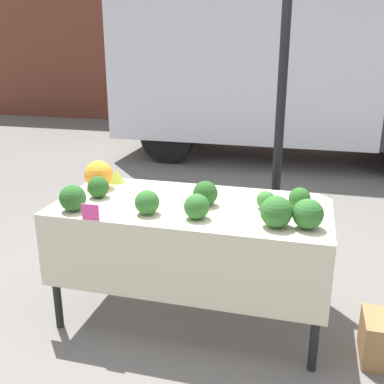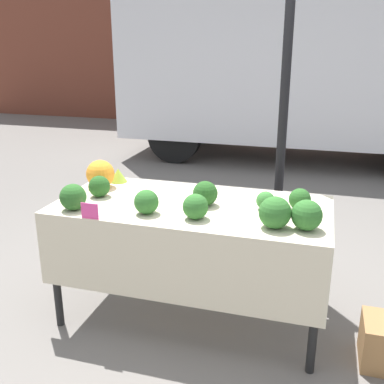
# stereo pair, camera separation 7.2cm
# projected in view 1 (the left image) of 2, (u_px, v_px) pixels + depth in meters

# --- Properties ---
(ground_plane) EXTENTS (40.00, 40.00, 0.00)m
(ground_plane) POSITION_uv_depth(u_px,v_px,m) (192.00, 314.00, 3.11)
(ground_plane) COLOR slate
(building_facade) EXTENTS (16.00, 0.60, 5.16)m
(building_facade) POSITION_uv_depth(u_px,v_px,m) (287.00, 5.00, 9.58)
(building_facade) COLOR brown
(building_facade) RESTS_ON ground_plane
(tent_pole) EXTENTS (0.07, 0.07, 2.44)m
(tent_pole) POSITION_uv_depth(u_px,v_px,m) (280.00, 122.00, 3.39)
(tent_pole) COLOR black
(tent_pole) RESTS_ON ground_plane
(parked_truck) EXTENTS (5.17, 1.93, 2.83)m
(parked_truck) POSITION_uv_depth(u_px,v_px,m) (275.00, 62.00, 6.98)
(parked_truck) COLOR silver
(parked_truck) RESTS_ON ground_plane
(market_table) EXTENTS (1.73, 0.85, 0.81)m
(market_table) POSITION_uv_depth(u_px,v_px,m) (189.00, 222.00, 2.83)
(market_table) COLOR beige
(market_table) RESTS_ON ground_plane
(orange_cauliflower) EXTENTS (0.20, 0.20, 0.20)m
(orange_cauliflower) POSITION_uv_depth(u_px,v_px,m) (99.00, 175.00, 3.14)
(orange_cauliflower) COLOR orange
(orange_cauliflower) RESTS_ON market_table
(romanesco_head) EXTENTS (0.13, 0.13, 0.10)m
(romanesco_head) POSITION_uv_depth(u_px,v_px,m) (116.00, 176.00, 3.28)
(romanesco_head) COLOR #93B238
(romanesco_head) RESTS_ON market_table
(broccoli_head_0) EXTENTS (0.12, 0.12, 0.12)m
(broccoli_head_0) POSITION_uv_depth(u_px,v_px,m) (266.00, 200.00, 2.76)
(broccoli_head_0) COLOR #387533
(broccoli_head_0) RESTS_ON market_table
(broccoli_head_1) EXTENTS (0.15, 0.15, 0.15)m
(broccoli_head_1) POSITION_uv_depth(u_px,v_px,m) (147.00, 202.00, 2.66)
(broccoli_head_1) COLOR #2D6628
(broccoli_head_1) RESTS_ON market_table
(broccoli_head_2) EXTENTS (0.18, 0.18, 0.18)m
(broccoli_head_2) POSITION_uv_depth(u_px,v_px,m) (276.00, 212.00, 2.47)
(broccoli_head_2) COLOR #2D6628
(broccoli_head_2) RESTS_ON market_table
(broccoli_head_3) EXTENTS (0.17, 0.17, 0.17)m
(broccoli_head_3) POSITION_uv_depth(u_px,v_px,m) (308.00, 214.00, 2.45)
(broccoli_head_3) COLOR #2D6628
(broccoli_head_3) RESTS_ON market_table
(broccoli_head_4) EXTENTS (0.16, 0.16, 0.16)m
(broccoli_head_4) POSITION_uv_depth(u_px,v_px,m) (73.00, 198.00, 2.72)
(broccoli_head_4) COLOR #285B23
(broccoli_head_4) RESTS_ON market_table
(broccoli_head_5) EXTENTS (0.16, 0.16, 0.16)m
(broccoli_head_5) POSITION_uv_depth(u_px,v_px,m) (205.00, 193.00, 2.81)
(broccoli_head_5) COLOR #23511E
(broccoli_head_5) RESTS_ON market_table
(broccoli_head_6) EXTENTS (0.13, 0.13, 0.13)m
(broccoli_head_6) POSITION_uv_depth(u_px,v_px,m) (300.00, 198.00, 2.75)
(broccoli_head_6) COLOR #285B23
(broccoli_head_6) RESTS_ON market_table
(broccoli_head_7) EXTENTS (0.14, 0.14, 0.14)m
(broccoli_head_7) POSITION_uv_depth(u_px,v_px,m) (98.00, 187.00, 2.96)
(broccoli_head_7) COLOR #23511E
(broccoli_head_7) RESTS_ON market_table
(broccoli_head_8) EXTENTS (0.15, 0.15, 0.15)m
(broccoli_head_8) POSITION_uv_depth(u_px,v_px,m) (197.00, 207.00, 2.59)
(broccoli_head_8) COLOR #2D6628
(broccoli_head_8) RESTS_ON market_table
(price_sign) EXTENTS (0.11, 0.01, 0.09)m
(price_sign) POSITION_uv_depth(u_px,v_px,m) (90.00, 212.00, 2.59)
(price_sign) COLOR #EF4793
(price_sign) RESTS_ON market_table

